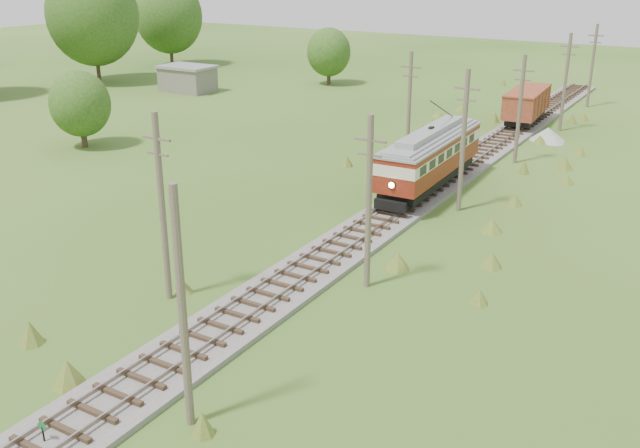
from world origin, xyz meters
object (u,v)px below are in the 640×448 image
Objects in this scene: switch_marker at (43,431)px; streetcar at (430,154)px; gravel_pile at (549,135)px; gondola at (527,104)px.

switch_marker is 32.16m from streetcar.
gravel_pile is at bearing 78.00° from streetcar.
switch_marker is at bearing -94.05° from gondola.
switch_marker is at bearing -92.00° from streetcar.
switch_marker is 0.32× the size of gravel_pile.
gravel_pile is (3.47, 18.96, -2.18)m from streetcar.
streetcar is (0.20, 32.09, 2.09)m from switch_marker.
gravel_pile is at bearing -58.18° from gondola.
streetcar is at bearing 89.64° from switch_marker.
streetcar is 23.80m from gondola.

